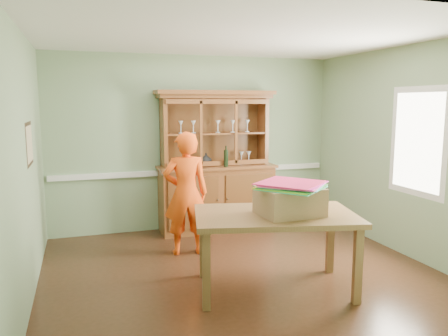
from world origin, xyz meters
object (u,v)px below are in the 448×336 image
object	(u,v)px
china_hutch	(216,181)
cardboard_box	(290,201)
person	(186,194)
dining_table	(275,222)

from	to	relation	value
china_hutch	cardboard_box	bearing A→B (deg)	-89.32
china_hutch	cardboard_box	xyz separation A→B (m)	(0.03, -2.46, 0.22)
person	china_hutch	bearing A→B (deg)	-119.42
dining_table	cardboard_box	size ratio (longest dim) A/B	3.02
cardboard_box	person	distance (m)	1.67
dining_table	person	distance (m)	1.53
cardboard_box	person	world-z (taller)	person
dining_table	person	xyz separation A→B (m)	(-0.63, 1.39, 0.07)
dining_table	cardboard_box	distance (m)	0.28
china_hutch	dining_table	world-z (taller)	china_hutch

